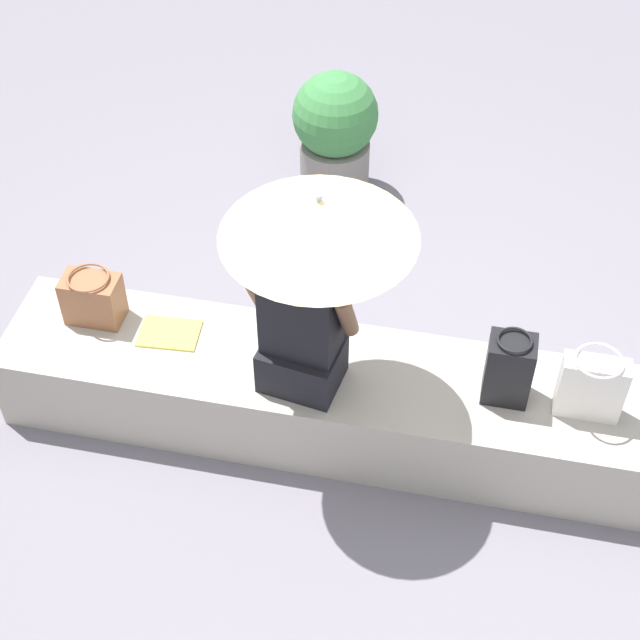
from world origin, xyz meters
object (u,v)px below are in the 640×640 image
(handbag_black, at_px, (509,368))
(planter_far, at_px, (335,131))
(parasol, at_px, (319,219))
(tote_bag_canvas, at_px, (93,298))
(magazine, at_px, (169,333))
(person_seated, at_px, (301,319))
(shoulder_bag_spare, at_px, (591,386))

(handbag_black, xyz_separation_m, planter_far, (-1.12, 1.85, -0.17))
(handbag_black, relative_size, planter_far, 0.45)
(handbag_black, bearing_deg, parasol, -171.37)
(tote_bag_canvas, bearing_deg, handbag_black, -2.60)
(handbag_black, bearing_deg, tote_bag_canvas, 177.40)
(magazine, bearing_deg, handbag_black, -6.13)
(person_seated, height_order, magazine, person_seated)
(parasol, height_order, planter_far, parasol)
(tote_bag_canvas, height_order, shoulder_bag_spare, shoulder_bag_spare)
(handbag_black, xyz_separation_m, shoulder_bag_spare, (0.35, -0.03, -0.01))
(magazine, bearing_deg, tote_bag_canvas, 170.02)
(person_seated, bearing_deg, shoulder_bag_spare, 3.34)
(person_seated, xyz_separation_m, shoulder_bag_spare, (1.24, 0.07, -0.22))
(person_seated, height_order, handbag_black, person_seated)
(person_seated, relative_size, parasol, 0.83)
(handbag_black, distance_m, planter_far, 2.17)
(magazine, height_order, planter_far, planter_far)
(parasol, distance_m, planter_far, 2.22)
(parasol, distance_m, magazine, 1.23)
(person_seated, distance_m, shoulder_bag_spare, 1.27)
(parasol, height_order, handbag_black, parasol)
(person_seated, distance_m, magazine, 0.79)
(person_seated, height_order, parasol, parasol)
(parasol, bearing_deg, person_seated, 164.49)
(person_seated, height_order, shoulder_bag_spare, person_seated)
(person_seated, xyz_separation_m, tote_bag_canvas, (-1.05, 0.19, -0.26))
(magazine, distance_m, planter_far, 1.85)
(shoulder_bag_spare, bearing_deg, handbag_black, 175.48)
(parasol, relative_size, tote_bag_canvas, 4.08)
(person_seated, bearing_deg, tote_bag_canvas, 169.80)
(planter_far, bearing_deg, magazine, -103.83)
(shoulder_bag_spare, bearing_deg, magazine, 177.66)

